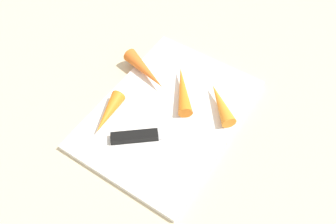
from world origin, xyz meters
name	(u,v)px	position (x,y,z in m)	size (l,w,h in m)	color
ground_plane	(168,115)	(0.00, 0.00, 0.00)	(1.40, 1.40, 0.00)	#C6B793
cutting_board	(168,114)	(0.00, 0.00, 0.01)	(0.36, 0.26, 0.01)	white
knife	(142,136)	(-0.08, 0.01, 0.02)	(0.14, 0.17, 0.01)	#B7B7BC
carrot_short	(221,103)	(0.07, -0.08, 0.03)	(0.03, 0.03, 0.10)	orange
carrot_longest	(182,89)	(0.06, 0.00, 0.03)	(0.03, 0.03, 0.12)	orange
carrot_shortest	(108,113)	(-0.08, 0.09, 0.03)	(0.03, 0.03, 0.10)	orange
carrot_long	(145,70)	(0.06, 0.09, 0.03)	(0.03, 0.03, 0.12)	orange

